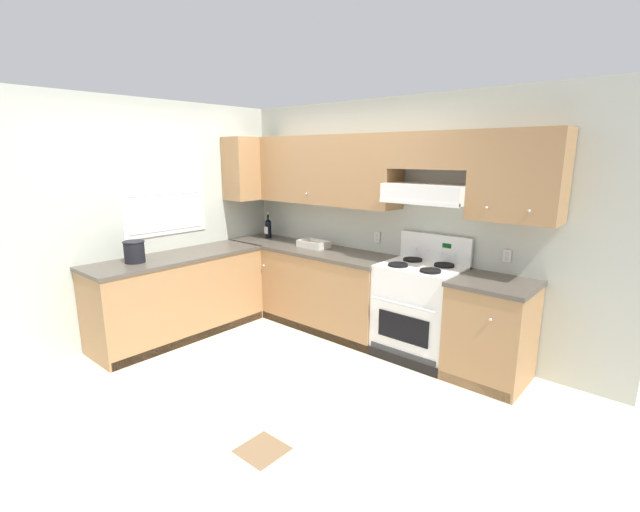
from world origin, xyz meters
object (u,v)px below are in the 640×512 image
stove (419,310)px  bucket (134,251)px  bowl (314,245)px  wine_bottle (268,228)px

stove → bucket: 2.90m
stove → bowl: bearing=178.6°
bowl → bucket: 1.94m
stove → wine_bottle: wine_bottle is taller
stove → bucket: stove is taller
wine_bottle → bowl: bearing=-4.7°
bowl → stove: bearing=-1.4°
wine_bottle → bowl: wine_bottle is taller
stove → bucket: (-2.28, -1.70, 0.55)m
bowl → bucket: (-0.86, -1.73, 0.09)m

